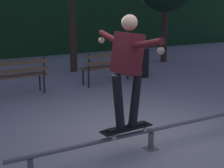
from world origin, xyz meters
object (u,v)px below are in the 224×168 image
at_px(park_bench_leftmost, 13,74).
at_px(park_bench_left_center, 111,64).
at_px(trash_can, 141,63).
at_px(skateboard, 127,129).
at_px(grind_rail, 151,133).
at_px(skateboarder, 127,63).

distance_m(park_bench_leftmost, park_bench_left_center, 2.56).
bearing_deg(park_bench_leftmost, trash_can, 5.70).
bearing_deg(park_bench_left_center, park_bench_leftmost, 180.00).
distance_m(skateboard, park_bench_leftmost, 3.96).
bearing_deg(grind_rail, park_bench_left_center, 69.20).
height_order(skateboarder, park_bench_leftmost, skateboarder).
xyz_separation_m(grind_rail, park_bench_left_center, (1.48, 3.90, 0.28)).
bearing_deg(grind_rail, park_bench_leftmost, 105.44).
bearing_deg(park_bench_left_center, grind_rail, -110.80).
xyz_separation_m(grind_rail, skateboard, (-0.43, 0.00, 0.15)).
bearing_deg(skateboard, skateboarder, 3.89).
xyz_separation_m(skateboard, trash_can, (3.12, 4.28, 0.01)).
relative_size(grind_rail, trash_can, 5.30).
bearing_deg(park_bench_left_center, trash_can, 17.29).
distance_m(skateboard, park_bench_left_center, 4.34).
height_order(park_bench_leftmost, trash_can, park_bench_leftmost).
height_order(grind_rail, skateboard, skateboard).
xyz_separation_m(skateboarder, park_bench_left_center, (1.90, 3.90, -0.80)).
bearing_deg(skateboard, park_bench_leftmost, 99.47).
distance_m(grind_rail, trash_can, 5.05).
height_order(grind_rail, park_bench_leftmost, park_bench_leftmost).
xyz_separation_m(skateboard, park_bench_leftmost, (-0.65, 3.90, 0.14)).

